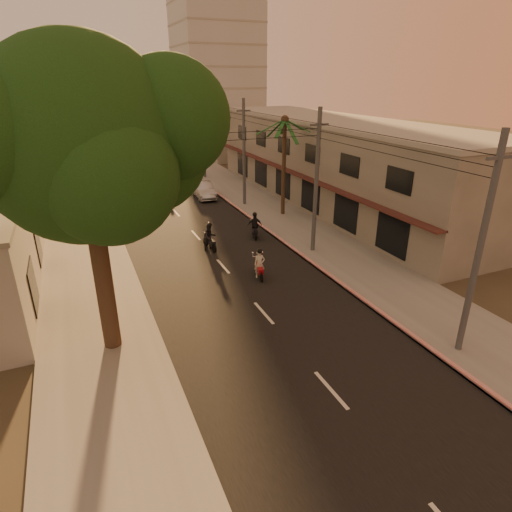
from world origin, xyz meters
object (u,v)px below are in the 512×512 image
object	(u,v)px
palm_tree	(285,125)
scooter_far_a	(170,189)
parked_car	(204,190)
scooter_red	(259,265)
scooter_mid_b	(255,226)
scooter_far_b	(197,181)
scooter_mid_a	(210,238)
broadleaf_tree	(94,141)

from	to	relation	value
palm_tree	scooter_far_a	bearing A→B (deg)	127.55
parked_car	scooter_red	bearing A→B (deg)	-93.25
scooter_mid_b	scooter_far_b	size ratio (longest dim) A/B	1.12
scooter_mid_a	scooter_far_a	world-z (taller)	scooter_mid_a
scooter_mid_b	parked_car	distance (m)	11.93
parked_car	scooter_mid_b	bearing A→B (deg)	-85.58
scooter_red	parked_car	distance (m)	18.24
palm_tree	scooter_far_b	world-z (taller)	palm_tree
scooter_far_a	scooter_red	bearing A→B (deg)	-97.70
broadleaf_tree	scooter_far_a	distance (m)	25.64
scooter_mid_b	scooter_mid_a	bearing A→B (deg)	-147.32
palm_tree	scooter_far_a	world-z (taller)	palm_tree
palm_tree	scooter_mid_b	bearing A→B (deg)	-136.37
scooter_far_b	scooter_mid_b	bearing A→B (deg)	-83.63
broadleaf_tree	scooter_far_a	xyz separation A→B (m)	(7.34, 23.31, -7.76)
scooter_red	scooter_far_b	bearing A→B (deg)	96.11
broadleaf_tree	scooter_far_a	size ratio (longest dim) A/B	7.52
scooter_mid_a	broadleaf_tree	bearing A→B (deg)	-134.71
palm_tree	scooter_mid_b	xyz separation A→B (m)	(-4.23, -4.03, -6.30)
broadleaf_tree	scooter_mid_b	world-z (taller)	broadleaf_tree
broadleaf_tree	palm_tree	bearing A→B (deg)	43.48
scooter_mid_a	scooter_far_a	size ratio (longest dim) A/B	1.18
scooter_mid_a	scooter_far_b	world-z (taller)	scooter_mid_a
broadleaf_tree	scooter_mid_a	xyz separation A→B (m)	(6.74, 8.80, -7.63)
scooter_mid_a	scooter_far_b	xyz separation A→B (m)	(3.90, 16.70, -0.10)
scooter_far_a	scooter_far_b	xyz separation A→B (m)	(3.30, 2.18, 0.03)
palm_tree	scooter_mid_b	world-z (taller)	palm_tree
scooter_far_a	scooter_mid_a	bearing A→B (deg)	-102.09
palm_tree	scooter_mid_a	size ratio (longest dim) A/B	4.31
palm_tree	scooter_mid_a	bearing A→B (deg)	-147.27
scooter_mid_a	scooter_mid_b	distance (m)	3.78
parked_car	scooter_far_a	bearing A→B (deg)	154.94
scooter_red	broadleaf_tree	bearing A→B (deg)	-142.76
broadleaf_tree	palm_tree	xyz separation A→B (m)	(14.61, 13.86, -1.33)
scooter_mid_a	scooter_far_a	distance (m)	14.53
broadleaf_tree	scooter_far_b	distance (m)	28.69
scooter_far_b	parked_car	world-z (taller)	scooter_far_b
broadleaf_tree	scooter_far_b	bearing A→B (deg)	67.34
scooter_mid_b	scooter_red	bearing A→B (deg)	-93.82
scooter_mid_a	palm_tree	bearing A→B (deg)	25.49
scooter_far_a	scooter_far_b	bearing A→B (deg)	23.74
palm_tree	scooter_mid_a	xyz separation A→B (m)	(-7.87, -5.06, -6.30)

